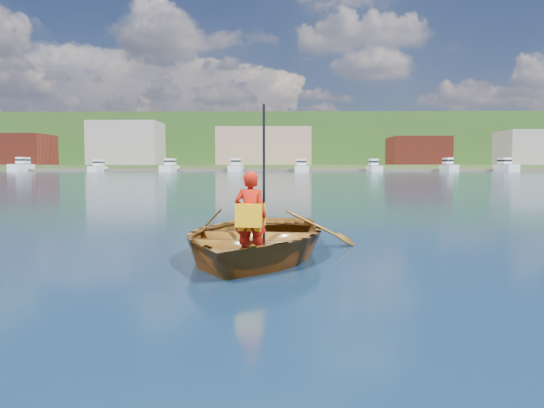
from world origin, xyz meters
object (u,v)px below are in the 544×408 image
Objects in this scene: dock at (301,170)px; rowboat at (254,237)px; marina_yachts at (268,167)px; child_paddler at (251,215)px.

rowboat is at bearing -92.42° from dock.
marina_yachts is at bearing 91.31° from rowboat.
rowboat is at bearing 90.29° from child_paddler.
marina_yachts reaches higher than dock.
rowboat is 144.05m from marina_yachts.
marina_yachts is (-3.31, 144.92, 0.69)m from child_paddler.
child_paddler is 144.96m from marina_yachts.
child_paddler is 0.01× the size of dock.
dock is at bearing 87.58° from rowboat.
marina_yachts reaches higher than rowboat.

